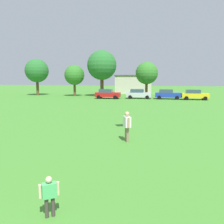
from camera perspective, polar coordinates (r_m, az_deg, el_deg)
ground_plane at (r=32.03m, az=3.74°, el=1.86°), size 160.00×160.00×0.00m
child_kite_flyer at (r=6.51m, az=-15.07°, el=-18.58°), size 0.45×0.37×1.10m
adult_bystander at (r=13.15m, az=3.68°, el=-2.90°), size 0.52×0.75×1.72m
parked_car_red_0 at (r=41.07m, az=-1.15°, el=4.48°), size 4.30×2.02×1.68m
parked_car_silver_1 at (r=41.32m, az=6.50°, el=4.46°), size 4.30×2.02×1.68m
parked_car_blue_2 at (r=41.23m, az=13.38°, el=4.28°), size 4.30×2.02×1.68m
parked_car_yellow_3 at (r=41.23m, az=19.52°, el=4.03°), size 4.30×2.02×1.68m
tree_far_left at (r=51.68m, az=-17.89°, el=9.55°), size 4.83×4.83×7.52m
tree_left at (r=47.51m, az=-9.19°, el=8.89°), size 3.96×3.96×6.17m
tree_right at (r=46.38m, az=-2.50°, el=11.31°), size 5.74×5.74×8.94m
tree_far_right at (r=45.95m, az=8.48°, el=9.35°), size 4.28×4.28×6.67m
house_left at (r=57.36m, az=5.46°, el=6.83°), size 8.55×7.95×4.31m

